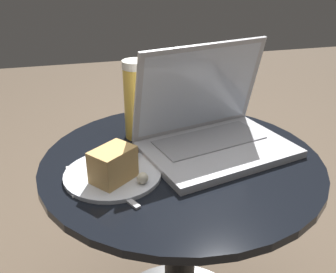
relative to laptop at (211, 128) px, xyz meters
name	(u,v)px	position (x,y,z in m)	size (l,w,h in m)	color
table	(180,220)	(-0.09, -0.04, -0.23)	(0.66, 0.66, 0.55)	black
napkin	(111,174)	(-0.26, -0.07, -0.05)	(0.19, 0.14, 0.00)	white
laptop	(211,128)	(0.00, 0.00, 0.00)	(0.39, 0.32, 0.25)	#B2B2B7
beer_glass	(136,100)	(-0.16, 0.11, 0.05)	(0.06, 0.06, 0.20)	gold
snack_plate	(113,169)	(-0.25, -0.09, -0.03)	(0.21, 0.21, 0.08)	silver
fork	(109,186)	(-0.27, -0.12, -0.05)	(0.10, 0.17, 0.00)	#B2B2B7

